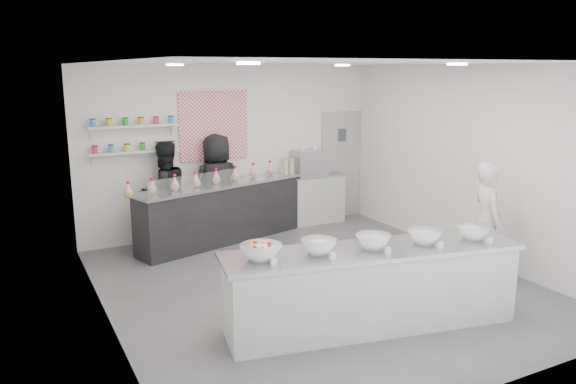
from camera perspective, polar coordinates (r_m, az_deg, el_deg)
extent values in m
plane|color=#515156|center=(7.90, 2.81, -9.35)|extent=(6.00, 6.00, 0.00)
plane|color=white|center=(7.34, 3.06, 12.96)|extent=(6.00, 6.00, 0.00)
plane|color=white|center=(10.14, -5.68, 4.27)|extent=(5.50, 0.00, 5.50)
plane|color=white|center=(6.56, -18.30, -0.81)|extent=(0.00, 6.00, 6.00)
plane|color=white|center=(9.16, 17.98, 2.84)|extent=(0.00, 6.00, 6.00)
cube|color=#A0A09D|center=(11.23, 5.40, 2.75)|extent=(0.88, 0.04, 2.10)
cube|color=#D73D4E|center=(9.94, -7.56, 6.67)|extent=(1.25, 0.03, 1.20)
cube|color=silver|center=(9.53, -15.30, 3.97)|extent=(1.45, 0.22, 0.04)
cube|color=silver|center=(9.48, -15.44, 6.48)|extent=(1.45, 0.22, 0.04)
cylinder|color=white|center=(5.81, -4.05, 12.89)|extent=(0.24, 0.24, 0.02)
cylinder|color=white|center=(7.38, 16.80, 12.31)|extent=(0.24, 0.24, 0.02)
cylinder|color=white|center=(8.26, -11.43, 12.54)|extent=(0.24, 0.24, 0.02)
cylinder|color=white|center=(9.43, 5.54, 12.69)|extent=(0.24, 0.24, 0.02)
cube|color=#BBBBB6|center=(6.59, 8.49, -9.60)|extent=(3.55, 1.43, 0.94)
cube|color=black|center=(9.73, -6.24, -1.99)|extent=(3.38, 1.48, 1.03)
cube|color=white|center=(9.36, -5.27, 1.58)|extent=(3.17, 0.89, 0.28)
cube|color=#BBBBB6|center=(10.80, 2.53, -0.73)|extent=(1.27, 0.40, 0.94)
cube|color=#93969E|center=(10.62, 2.14, 2.92)|extent=(0.61, 0.42, 0.47)
imported|color=silver|center=(8.32, 19.54, -2.83)|extent=(0.61, 0.72, 1.69)
imported|color=black|center=(9.58, -12.43, -0.19)|extent=(0.98, 0.83, 1.77)
imported|color=black|center=(9.85, -7.19, 0.57)|extent=(0.92, 0.62, 1.84)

